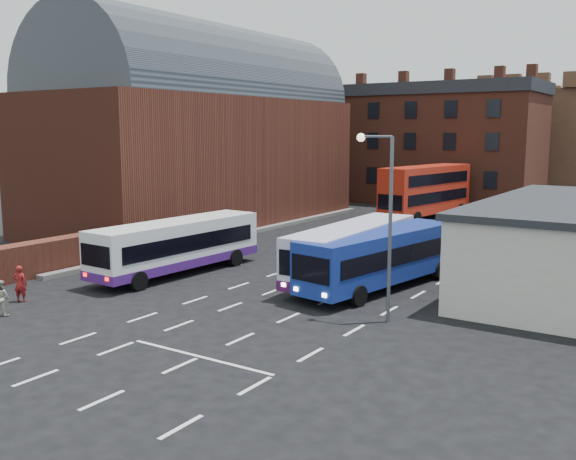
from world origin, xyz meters
The scene contains 11 objects.
ground centered at (0.00, 0.00, 0.00)m, with size 180.00×180.00×0.00m, color black.
railway_station centered at (-15.50, 21.00, 7.64)m, with size 12.00×28.00×16.00m.
forecourt_wall centered at (-10.20, 2.00, 0.90)m, with size 1.20×10.00×1.80m, color #602B1E.
brick_terrace centered at (-6.00, 46.00, 5.50)m, with size 22.00×10.00×11.00m, color brown.
bus_white_outbound centered at (-4.36, 5.98, 1.67)m, with size 3.03×10.49×2.83m.
bus_white_inbound centered at (4.18, 9.57, 1.69)m, with size 2.87×10.53×2.85m.
bus_blue centered at (6.00, 8.93, 1.65)m, with size 4.00×10.51×2.80m.
bus_red_double centered at (-1.49, 33.96, 2.40)m, with size 4.18×11.53×4.51m.
street_lamp centered at (8.34, 4.11, 4.48)m, with size 1.51×0.35×7.42m.
pedestrian_red centered at (-6.30, -2.03, 0.82)m, with size 0.60×0.39×1.65m, color maroon.
pedestrian_beige centered at (-5.05, -3.78, 0.75)m, with size 0.73×0.57×1.50m, color #ABA48C.
Camera 1 is at (18.78, -18.63, 7.53)m, focal length 40.00 mm.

